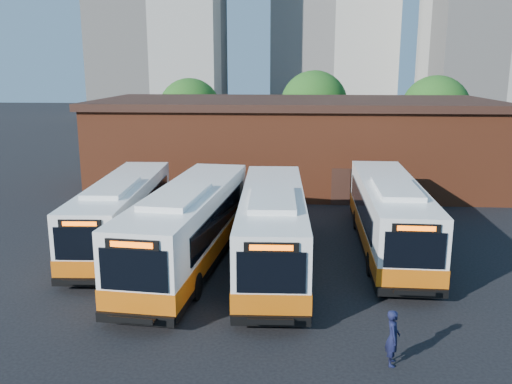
# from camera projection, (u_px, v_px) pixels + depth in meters

# --- Properties ---
(ground) EXTENTS (220.00, 220.00, 0.00)m
(ground) POSITION_uv_depth(u_px,v_px,m) (294.00, 292.00, 21.54)
(ground) COLOR black
(bus_west) EXTENTS (3.03, 12.45, 3.37)m
(bus_west) POSITION_uv_depth(u_px,v_px,m) (122.00, 215.00, 26.89)
(bus_west) COLOR white
(bus_west) RESTS_ON ground
(bus_midwest) EXTENTS (4.06, 13.68, 3.68)m
(bus_midwest) POSITION_uv_depth(u_px,v_px,m) (189.00, 229.00, 24.11)
(bus_midwest) COLOR white
(bus_midwest) RESTS_ON ground
(bus_mideast) EXTENTS (3.08, 13.27, 3.59)m
(bus_mideast) POSITION_uv_depth(u_px,v_px,m) (273.00, 231.00, 23.97)
(bus_mideast) COLOR white
(bus_mideast) RESTS_ON ground
(bus_east) EXTENTS (3.01, 13.01, 3.52)m
(bus_east) POSITION_uv_depth(u_px,v_px,m) (389.00, 218.00, 26.10)
(bus_east) COLOR white
(bus_east) RESTS_ON ground
(transit_worker) EXTENTS (0.47, 0.67, 1.74)m
(transit_worker) POSITION_uv_depth(u_px,v_px,m) (393.00, 338.00, 16.11)
(transit_worker) COLOR black
(transit_worker) RESTS_ON ground
(depot_building) EXTENTS (28.60, 12.60, 6.40)m
(depot_building) POSITION_uv_depth(u_px,v_px,m) (294.00, 142.00, 40.23)
(depot_building) COLOR brown
(depot_building) RESTS_ON ground
(tree_west) EXTENTS (6.00, 6.00, 7.65)m
(tree_west) POSITION_uv_depth(u_px,v_px,m) (190.00, 110.00, 52.21)
(tree_west) COLOR #382314
(tree_west) RESTS_ON ground
(tree_mid) EXTENTS (6.56, 6.56, 8.36)m
(tree_mid) POSITION_uv_depth(u_px,v_px,m) (314.00, 104.00, 53.30)
(tree_mid) COLOR #382314
(tree_mid) RESTS_ON ground
(tree_east) EXTENTS (6.24, 6.24, 7.96)m
(tree_east) POSITION_uv_depth(u_px,v_px,m) (435.00, 110.00, 49.75)
(tree_east) COLOR #382314
(tree_east) RESTS_ON ground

